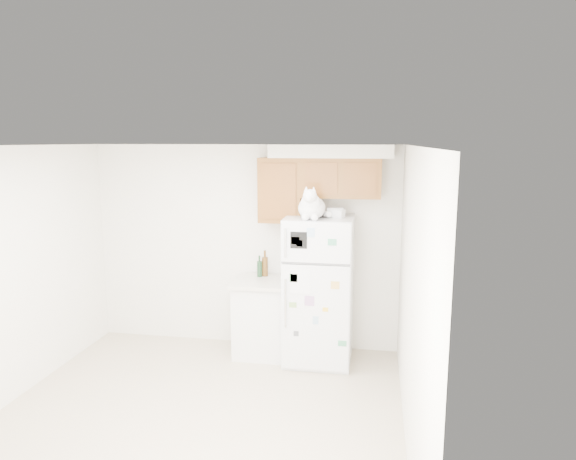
% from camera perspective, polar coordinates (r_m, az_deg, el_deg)
% --- Properties ---
extents(ground_plane, '(3.80, 4.00, 0.01)m').
position_cam_1_polar(ground_plane, '(5.05, -10.72, -20.60)').
color(ground_plane, '#B8A98E').
extents(room_shell, '(3.84, 4.04, 2.52)m').
position_cam_1_polar(room_shell, '(4.63, -8.92, -1.06)').
color(room_shell, white).
rests_on(room_shell, ground_plane).
extents(refrigerator, '(0.76, 0.78, 1.70)m').
position_cam_1_polar(refrigerator, '(5.94, 3.44, -6.66)').
color(refrigerator, silver).
rests_on(refrigerator, ground_plane).
extents(base_counter, '(0.64, 0.64, 0.92)m').
position_cam_1_polar(base_counter, '(6.24, -2.92, -9.59)').
color(base_counter, white).
rests_on(base_counter, ground_plane).
extents(cat, '(0.36, 0.53, 0.38)m').
position_cam_1_polar(cat, '(5.57, 2.65, 2.63)').
color(cat, white).
rests_on(cat, refrigerator).
extents(storage_box_back, '(0.18, 0.13, 0.10)m').
position_cam_1_polar(storage_box_back, '(5.79, 5.31, 1.99)').
color(storage_box_back, white).
rests_on(storage_box_back, refrigerator).
extents(storage_box_front, '(0.18, 0.16, 0.09)m').
position_cam_1_polar(storage_box_front, '(5.72, 5.49, 1.83)').
color(storage_box_front, white).
rests_on(storage_box_front, refrigerator).
extents(bottle_green, '(0.06, 0.06, 0.26)m').
position_cam_1_polar(bottle_green, '(6.21, -3.19, -4.03)').
color(bottle_green, '#19381E').
rests_on(bottle_green, base_counter).
extents(bottle_amber, '(0.07, 0.07, 0.32)m').
position_cam_1_polar(bottle_amber, '(6.23, -2.58, -3.71)').
color(bottle_amber, '#593814').
rests_on(bottle_amber, base_counter).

